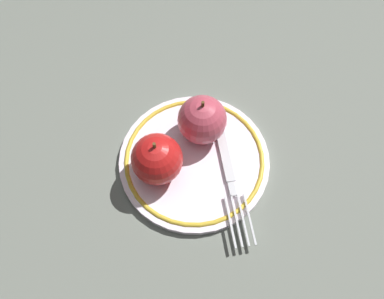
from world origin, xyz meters
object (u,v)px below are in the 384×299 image
Objects in this scene: apple_second_whole at (202,120)px; fork at (229,171)px; apple_red_whole at (157,159)px; plate at (192,159)px.

fork is at bearing -119.95° from apple_second_whole.
fork is at bearing -61.90° from apple_red_whole.
plate is 0.06m from apple_red_whole.
apple_red_whole is at bearing -100.72° from fork.
plate is 1.28× the size of fork.
apple_second_whole reaches higher than plate.
apple_second_whole is 0.46× the size of fork.
apple_red_whole is at bearing 164.84° from apple_second_whole.
plate is 0.05m from apple_second_whole.
apple_red_whole reaches higher than fork.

